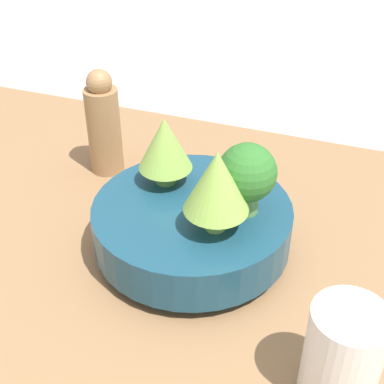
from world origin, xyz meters
name	(u,v)px	position (x,y,z in m)	size (l,w,h in m)	color
ground_plane	(155,281)	(0.00, 0.00, 0.00)	(6.00, 6.00, 0.00)	#ADA89E
table	(154,269)	(0.00, 0.00, 0.02)	(1.18, 0.71, 0.04)	olive
bowl	(192,225)	(-0.04, -0.03, 0.08)	(0.23, 0.23, 0.06)	navy
romanesco_piece_near	(165,145)	(0.01, -0.07, 0.16)	(0.07, 0.07, 0.09)	#609347
romanesco_piece_far	(217,182)	(-0.08, 0.00, 0.16)	(0.07, 0.07, 0.10)	#7AB256
broccoli_floret_left	(247,175)	(-0.10, -0.04, 0.15)	(0.07, 0.07, 0.08)	#609347
cup	(342,356)	(-0.23, 0.11, 0.09)	(0.07, 0.07, 0.10)	silver
pepper_mill	(104,125)	(0.14, -0.16, 0.11)	(0.05, 0.05, 0.16)	#997047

